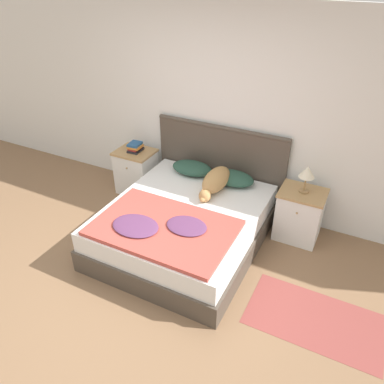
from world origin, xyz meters
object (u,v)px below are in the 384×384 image
(pillow_right, at_px, (233,178))
(table_lamp, at_px, (307,173))
(pillow_left, at_px, (192,168))
(dog, at_px, (216,181))
(nightstand_left, at_px, (136,171))
(bed, at_px, (184,226))
(nightstand_right, at_px, (299,215))
(book_stack, at_px, (135,147))

(pillow_right, relative_size, table_lamp, 1.67)
(pillow_left, xyz_separation_m, dog, (0.43, -0.22, 0.04))
(pillow_right, relative_size, dog, 0.68)
(nightstand_left, xyz_separation_m, pillow_left, (0.87, 0.03, 0.25))
(nightstand_left, height_order, pillow_right, pillow_right)
(bed, xyz_separation_m, nightstand_right, (1.15, 0.72, 0.07))
(nightstand_left, bearing_deg, nightstand_right, 0.00)
(pillow_right, bearing_deg, bed, -110.64)
(book_stack, bearing_deg, dog, -9.21)
(table_lamp, bearing_deg, nightstand_left, -179.89)
(pillow_left, xyz_separation_m, pillow_right, (0.57, 0.00, 0.00))
(pillow_left, relative_size, pillow_right, 1.00)
(nightstand_right, bearing_deg, table_lamp, 90.00)
(book_stack, bearing_deg, bed, -32.76)
(bed, distance_m, dog, 0.66)
(table_lamp, bearing_deg, nightstand_right, -90.00)
(bed, relative_size, pillow_left, 3.59)
(book_stack, distance_m, table_lamp, 2.31)
(nightstand_right, height_order, table_lamp, table_lamp)
(nightstand_left, relative_size, book_stack, 2.82)
(table_lamp, bearing_deg, pillow_right, 178.22)
(pillow_left, height_order, table_lamp, table_lamp)
(table_lamp, bearing_deg, book_stack, 179.55)
(bed, xyz_separation_m, nightstand_left, (-1.15, 0.72, 0.07))
(pillow_left, bearing_deg, nightstand_right, -1.25)
(dog, bearing_deg, pillow_left, 152.98)
(pillow_right, relative_size, book_stack, 2.40)
(pillow_left, height_order, pillow_right, same)
(book_stack, bearing_deg, nightstand_left, -93.34)
(nightstand_right, relative_size, book_stack, 2.82)
(nightstand_left, bearing_deg, pillow_left, 2.06)
(pillow_right, height_order, book_stack, book_stack)
(bed, height_order, pillow_left, pillow_left)
(nightstand_left, relative_size, pillow_left, 1.17)
(dog, bearing_deg, nightstand_left, 171.75)
(nightstand_left, bearing_deg, book_stack, 86.66)
(nightstand_left, bearing_deg, pillow_right, 1.25)
(bed, bearing_deg, nightstand_left, 148.05)
(nightstand_left, distance_m, dog, 1.35)
(pillow_left, bearing_deg, book_stack, -179.40)
(pillow_right, distance_m, dog, 0.26)
(dog, distance_m, book_stack, 1.32)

